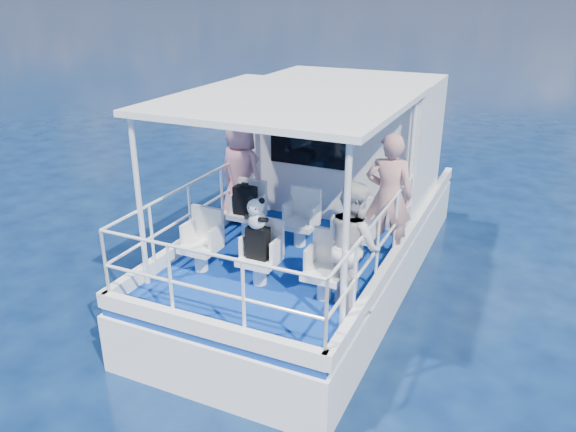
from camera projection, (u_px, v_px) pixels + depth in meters
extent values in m
plane|color=#071637|center=(294.00, 303.00, 8.62)|extent=(2000.00, 2000.00, 0.00)
cube|color=white|center=(318.00, 275.00, 9.46)|extent=(3.00, 7.00, 1.60)
cube|color=navy|center=(319.00, 229.00, 9.13)|extent=(2.90, 6.90, 0.10)
cube|color=white|center=(348.00, 141.00, 9.79)|extent=(2.85, 2.00, 2.20)
cube|color=white|center=(289.00, 100.00, 7.26)|extent=(3.00, 3.20, 0.08)
cylinder|color=white|center=(139.00, 205.00, 6.95)|extent=(0.07, 0.07, 2.20)
cylinder|color=white|center=(345.00, 243.00, 5.91)|extent=(0.07, 0.07, 2.20)
cylinder|color=white|center=(250.00, 148.00, 9.39)|extent=(0.07, 0.07, 2.20)
cylinder|color=white|center=(410.00, 168.00, 8.34)|extent=(0.07, 0.07, 2.20)
cube|color=white|center=(247.00, 224.00, 8.72)|extent=(0.48, 0.46, 0.38)
cube|color=white|center=(300.00, 233.00, 8.37)|extent=(0.48, 0.46, 0.38)
cube|color=white|center=(357.00, 244.00, 8.02)|extent=(0.48, 0.46, 0.38)
cube|color=white|center=(201.00, 257.00, 7.63)|extent=(0.48, 0.46, 0.38)
cube|color=white|center=(260.00, 270.00, 7.28)|extent=(0.48, 0.46, 0.38)
cube|color=white|center=(324.00, 285.00, 6.93)|extent=(0.48, 0.46, 0.38)
imported|color=pink|center=(241.00, 172.00, 9.00)|extent=(0.72, 0.59, 1.70)
imported|color=tan|center=(389.00, 196.00, 7.80)|extent=(0.72, 0.54, 1.80)
imported|color=silver|center=(353.00, 245.00, 6.59)|extent=(0.97, 0.95, 1.57)
cube|color=black|center=(245.00, 200.00, 8.51)|extent=(0.33, 0.19, 0.44)
cube|color=black|center=(258.00, 243.00, 7.11)|extent=(0.28, 0.16, 0.43)
cube|color=black|center=(245.00, 185.00, 8.41)|extent=(0.10, 0.06, 0.06)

